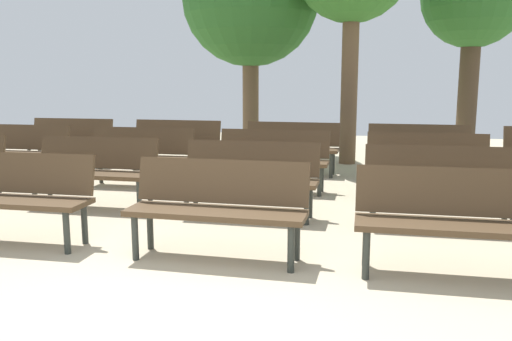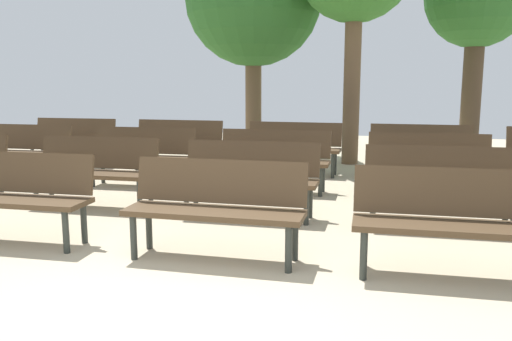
{
  "view_description": "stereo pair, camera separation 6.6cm",
  "coord_description": "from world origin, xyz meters",
  "px_view_note": "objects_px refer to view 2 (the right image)",
  "views": [
    {
      "loc": [
        1.43,
        -2.83,
        1.58
      ],
      "look_at": [
        0.0,
        3.03,
        0.55
      ],
      "focal_mm": 37.14,
      "sensor_mm": 36.0,
      "label": 1
    },
    {
      "loc": [
        1.49,
        -2.82,
        1.58
      ],
      "look_at": [
        0.0,
        3.03,
        0.55
      ],
      "focal_mm": 37.14,
      "sensor_mm": 36.0,
      "label": 2
    }
  ],
  "objects_px": {
    "bench_r2_c1": "(142,153)",
    "bench_r3_c3": "(421,148)",
    "bench_r2_c3": "(428,161)",
    "bench_r3_c2": "(293,145)",
    "bench_r1_c1": "(95,167)",
    "bench_r2_c2": "(274,156)",
    "bench_r1_c3": "(440,182)",
    "bench_r3_c0": "(73,139)",
    "bench_r0_c2": "(216,203)",
    "bench_r0_c1": "(13,191)",
    "bench_r3_c1": "(177,141)",
    "bench_r0_c3": "(454,216)",
    "bench_r1_c2": "(250,174)",
    "bench_r2_c0": "(22,148)"
  },
  "relations": [
    {
      "from": "bench_r0_c3",
      "to": "bench_r3_c1",
      "type": "distance_m",
      "value": 6.06
    },
    {
      "from": "bench_r2_c1",
      "to": "bench_r3_c3",
      "type": "distance_m",
      "value": 4.41
    },
    {
      "from": "bench_r2_c3",
      "to": "bench_r3_c1",
      "type": "distance_m",
      "value": 4.42
    },
    {
      "from": "bench_r0_c3",
      "to": "bench_r2_c0",
      "type": "relative_size",
      "value": 1.0
    },
    {
      "from": "bench_r1_c2",
      "to": "bench_r1_c3",
      "type": "height_order",
      "value": "same"
    },
    {
      "from": "bench_r2_c2",
      "to": "bench_r0_c3",
      "type": "bearing_deg",
      "value": -55.25
    },
    {
      "from": "bench_r1_c2",
      "to": "bench_r2_c2",
      "type": "distance_m",
      "value": 1.49
    },
    {
      "from": "bench_r0_c1",
      "to": "bench_r3_c3",
      "type": "height_order",
      "value": "same"
    },
    {
      "from": "bench_r2_c1",
      "to": "bench_r3_c0",
      "type": "xyz_separation_m",
      "value": [
        -2.12,
        1.44,
        0.0
      ]
    },
    {
      "from": "bench_r0_c1",
      "to": "bench_r2_c0",
      "type": "distance_m",
      "value": 3.62
    },
    {
      "from": "bench_r2_c2",
      "to": "bench_r0_c1",
      "type": "bearing_deg",
      "value": -124.27
    },
    {
      "from": "bench_r1_c1",
      "to": "bench_r3_c3",
      "type": "relative_size",
      "value": 1.0
    },
    {
      "from": "bench_r3_c0",
      "to": "bench_r2_c1",
      "type": "bearing_deg",
      "value": -36.44
    },
    {
      "from": "bench_r0_c1",
      "to": "bench_r2_c0",
      "type": "xyz_separation_m",
      "value": [
        -2.16,
        2.91,
        0.0
      ]
    },
    {
      "from": "bench_r0_c3",
      "to": "bench_r3_c2",
      "type": "relative_size",
      "value": 1.01
    },
    {
      "from": "bench_r0_c2",
      "to": "bench_r3_c3",
      "type": "xyz_separation_m",
      "value": [
        1.96,
        4.46,
        0.0
      ]
    },
    {
      "from": "bench_r0_c1",
      "to": "bench_r1_c2",
      "type": "relative_size",
      "value": 1.01
    },
    {
      "from": "bench_r1_c2",
      "to": "bench_r3_c3",
      "type": "distance_m",
      "value": 3.62
    },
    {
      "from": "bench_r1_c3",
      "to": "bench_r3_c1",
      "type": "relative_size",
      "value": 1.01
    },
    {
      "from": "bench_r0_c1",
      "to": "bench_r3_c0",
      "type": "xyz_separation_m",
      "value": [
        -2.18,
        4.34,
        0.0
      ]
    },
    {
      "from": "bench_r2_c1",
      "to": "bench_r3_c0",
      "type": "relative_size",
      "value": 1.0
    },
    {
      "from": "bench_r0_c1",
      "to": "bench_r1_c1",
      "type": "distance_m",
      "value": 1.51
    },
    {
      "from": "bench_r1_c3",
      "to": "bench_r3_c0",
      "type": "relative_size",
      "value": 1.0
    },
    {
      "from": "bench_r0_c2",
      "to": "bench_r3_c3",
      "type": "bearing_deg",
      "value": 65.62
    },
    {
      "from": "bench_r1_c1",
      "to": "bench_r2_c3",
      "type": "relative_size",
      "value": 1.0
    },
    {
      "from": "bench_r2_c0",
      "to": "bench_r3_c3",
      "type": "distance_m",
      "value": 6.41
    },
    {
      "from": "bench_r0_c3",
      "to": "bench_r1_c2",
      "type": "height_order",
      "value": "same"
    },
    {
      "from": "bench_r1_c1",
      "to": "bench_r2_c2",
      "type": "xyz_separation_m",
      "value": [
        1.97,
        1.5,
        0.0
      ]
    },
    {
      "from": "bench_r1_c1",
      "to": "bench_r3_c3",
      "type": "distance_m",
      "value": 5.04
    },
    {
      "from": "bench_r1_c2",
      "to": "bench_r2_c3",
      "type": "height_order",
      "value": "same"
    },
    {
      "from": "bench_r0_c1",
      "to": "bench_r0_c3",
      "type": "xyz_separation_m",
      "value": [
        4.1,
        0.06,
        0.0
      ]
    },
    {
      "from": "bench_r1_c3",
      "to": "bench_r2_c0",
      "type": "bearing_deg",
      "value": 165.57
    },
    {
      "from": "bench_r2_c2",
      "to": "bench_r3_c2",
      "type": "distance_m",
      "value": 1.44
    },
    {
      "from": "bench_r1_c3",
      "to": "bench_r2_c1",
      "type": "bearing_deg",
      "value": 159.94
    },
    {
      "from": "bench_r3_c1",
      "to": "bench_r1_c3",
      "type": "bearing_deg",
      "value": -34.84
    },
    {
      "from": "bench_r1_c1",
      "to": "bench_r3_c1",
      "type": "xyz_separation_m",
      "value": [
        -0.11,
        2.91,
        0.0
      ]
    },
    {
      "from": "bench_r0_c1",
      "to": "bench_r3_c0",
      "type": "relative_size",
      "value": 1.0
    },
    {
      "from": "bench_r0_c1",
      "to": "bench_r1_c3",
      "type": "height_order",
      "value": "same"
    },
    {
      "from": "bench_r1_c1",
      "to": "bench_r2_c1",
      "type": "distance_m",
      "value": 1.39
    },
    {
      "from": "bench_r1_c3",
      "to": "bench_r2_c2",
      "type": "relative_size",
      "value": 1.01
    },
    {
      "from": "bench_r0_c2",
      "to": "bench_r1_c1",
      "type": "height_order",
      "value": "same"
    },
    {
      "from": "bench_r1_c3",
      "to": "bench_r2_c3",
      "type": "distance_m",
      "value": 1.47
    },
    {
      "from": "bench_r0_c1",
      "to": "bench_r2_c2",
      "type": "bearing_deg",
      "value": 54.52
    },
    {
      "from": "bench_r3_c1",
      "to": "bench_r3_c3",
      "type": "bearing_deg",
      "value": 0.16
    },
    {
      "from": "bench_r0_c1",
      "to": "bench_r3_c0",
      "type": "bearing_deg",
      "value": 114.29
    },
    {
      "from": "bench_r2_c3",
      "to": "bench_r3_c2",
      "type": "bearing_deg",
      "value": 145.25
    },
    {
      "from": "bench_r0_c1",
      "to": "bench_r2_c1",
      "type": "distance_m",
      "value": 2.9
    },
    {
      "from": "bench_r2_c3",
      "to": "bench_r3_c1",
      "type": "height_order",
      "value": "same"
    },
    {
      "from": "bench_r0_c2",
      "to": "bench_r0_c3",
      "type": "bearing_deg",
      "value": 0.14
    },
    {
      "from": "bench_r2_c2",
      "to": "bench_r1_c3",
      "type": "bearing_deg",
      "value": -34.83
    }
  ]
}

